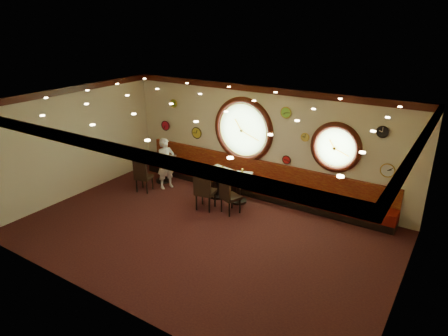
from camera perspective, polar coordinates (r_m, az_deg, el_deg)
floor at (r=9.99m, az=-3.13°, el=-9.32°), size 9.00×6.00×0.00m
ceiling at (r=8.81m, az=-3.55°, el=8.93°), size 9.00×6.00×0.02m
wall_back at (r=11.70m, az=5.33°, el=3.85°), size 9.00×0.02×3.20m
wall_front at (r=7.31m, az=-17.36°, el=-8.13°), size 9.00×0.02×3.20m
wall_left at (r=12.34m, az=-20.55°, el=3.49°), size 0.02×6.00×3.20m
wall_right at (r=7.78m, az=24.90°, el=-7.40°), size 0.02×6.00×3.20m
molding_back at (r=11.30m, az=5.47°, el=11.12°), size 9.00×0.10×0.18m
molding_front at (r=6.76m, az=-18.42°, el=3.30°), size 9.00×0.10×0.18m
molding_left at (r=11.97m, az=-21.33°, el=10.35°), size 0.10×6.00×0.18m
molding_right at (r=7.24m, az=26.33°, el=3.30°), size 0.10×6.00×0.18m
banquette_base at (r=12.00m, az=4.46°, el=-3.34°), size 8.00×0.55×0.20m
banquette_seat at (r=11.90m, az=4.50°, el=-2.25°), size 8.00×0.55×0.30m
banquette_back at (r=11.92m, az=5.06°, el=-0.13°), size 8.00×0.10×0.55m
porthole_left_glass at (r=11.90m, az=2.79°, el=5.47°), size 1.66×0.02×1.66m
porthole_left_frame at (r=11.88m, az=2.75°, el=5.45°), size 1.98×0.18×1.98m
porthole_left_ring at (r=11.86m, az=2.68°, el=5.42°), size 1.61×0.03×1.61m
porthole_right_glass at (r=10.85m, az=15.69°, el=2.86°), size 1.10×0.02×1.10m
porthole_right_frame at (r=10.84m, az=15.67°, el=2.84°), size 1.38×0.18×1.38m
porthole_right_ring at (r=10.81m, az=15.62°, el=2.80°), size 1.09×0.03×1.09m
wall_clock_0 at (r=11.10m, az=8.85°, el=7.83°), size 0.30×0.03×0.30m
wall_clock_1 at (r=10.41m, az=21.72°, el=4.83°), size 0.28×0.03×0.28m
wall_clock_2 at (r=10.65m, az=22.34°, el=-0.32°), size 0.34×0.03×0.34m
wall_clock_3 at (r=12.86m, az=-3.91°, el=5.03°), size 0.36×0.03×0.36m
wall_clock_4 at (r=11.44m, az=8.93°, el=1.17°), size 0.24×0.03×0.24m
wall_clock_5 at (r=13.64m, az=-8.34°, el=6.01°), size 0.32×0.03×0.32m
wall_clock_6 at (r=11.03m, az=11.52°, el=4.35°), size 0.22×0.03×0.22m
wall_clock_7 at (r=13.20m, az=-7.19°, el=9.13°), size 0.26×0.03×0.26m
table_a at (r=12.88m, az=-8.78°, el=0.19°), size 0.96×0.96×0.81m
table_b at (r=11.65m, az=-1.02°, el=-1.76°), size 0.91×0.91×0.83m
table_c at (r=11.33m, az=2.09°, el=-2.51°), size 0.97×0.97×0.82m
chair_a at (r=12.19m, az=-11.62°, el=-0.75°), size 0.53×0.53×0.66m
chair_b at (r=10.82m, az=-2.89°, el=-2.78°), size 0.58×0.58×0.73m
chair_c at (r=10.64m, az=0.55°, el=-3.52°), size 0.59×0.59×0.67m
condiment_a_salt at (r=12.81m, az=-9.03°, el=1.72°), size 0.04×0.04×0.10m
condiment_b_salt at (r=11.66m, az=-1.35°, el=0.10°), size 0.03×0.03×0.09m
condiment_c_salt at (r=11.27m, az=2.07°, el=-0.68°), size 0.04×0.04×0.11m
condiment_a_pepper at (r=12.72m, az=-8.88°, el=1.59°), size 0.04×0.04×0.10m
condiment_b_pepper at (r=11.44m, az=-1.13°, el=-0.28°), size 0.04×0.04×0.10m
condiment_c_pepper at (r=11.19m, az=2.11°, el=-0.83°), size 0.04×0.04×0.11m
condiment_a_bottle at (r=12.70m, az=-8.43°, el=1.75°), size 0.05×0.05×0.17m
condiment_b_bottle at (r=11.51m, az=-0.18°, el=-0.02°), size 0.05×0.05×0.15m
condiment_c_bottle at (r=11.24m, az=2.64°, el=-0.56°), size 0.06×0.06×0.18m
waiter at (r=12.32m, az=-8.30°, el=0.66°), size 0.58×0.68×1.59m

